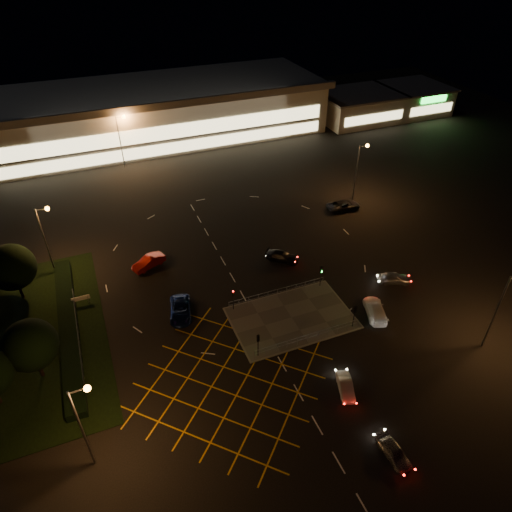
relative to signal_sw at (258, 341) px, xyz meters
name	(u,v)px	position (x,y,z in m)	size (l,w,h in m)	color
ground	(270,312)	(4.00, 5.99, -2.37)	(180.00, 180.00, 0.00)	black
pedestrian_island	(292,318)	(6.00, 3.99, -2.31)	(14.00, 9.00, 0.12)	#4C4944
grass_verge	(23,341)	(-24.00, 11.99, -2.33)	(18.00, 30.00, 0.08)	black
hedge	(68,327)	(-19.00, 11.99, -1.87)	(2.00, 26.00, 1.00)	black
supermarket	(157,111)	(4.00, 67.95, 2.95)	(72.00, 26.50, 10.50)	beige
retail_unit_a	(358,106)	(50.00, 59.97, 0.85)	(18.80, 14.80, 6.35)	beige
retail_unit_b	(413,98)	(66.00, 59.95, 0.85)	(14.80, 14.80, 6.35)	beige
streetlight_sw	(83,417)	(-17.56, -6.01, 4.20)	(1.78, 0.56, 10.03)	slate
streetlight_se	(503,301)	(24.44, -8.01, 4.20)	(1.78, 0.56, 10.03)	slate
streetlight_nw	(46,232)	(-19.56, 23.99, 4.20)	(1.78, 0.56, 10.03)	slate
streetlight_ne	(359,165)	(28.44, 25.99, 4.20)	(1.78, 0.56, 10.03)	slate
streetlight_far_left	(121,134)	(-5.56, 53.99, 4.20)	(1.78, 0.56, 10.03)	slate
streetlight_far_right	(308,105)	(34.44, 55.99, 4.20)	(1.78, 0.56, 10.03)	slate
signal_sw	(258,341)	(0.00, 0.00, 0.00)	(0.28, 0.30, 3.15)	black
signal_se	(355,312)	(12.00, 0.00, 0.00)	(0.28, 0.30, 3.15)	black
signal_nw	(233,295)	(0.00, 7.99, 0.00)	(0.28, 0.30, 3.15)	black
signal_ne	(321,272)	(12.00, 7.99, 0.00)	(0.28, 0.30, 3.15)	black
tree_c	(11,267)	(-24.00, 19.99, 2.59)	(5.76, 5.76, 7.84)	black
tree_e	(30,345)	(-22.00, 5.99, 2.28)	(5.40, 5.40, 7.35)	black
car_near_silver	(394,451)	(6.82, -15.24, -1.71)	(1.55, 3.86, 1.32)	#ADAFB4
car_queue_white	(346,386)	(6.52, -7.52, -1.75)	(1.31, 3.76, 1.24)	#BABABA
car_left_blue	(180,310)	(-6.22, 9.62, -1.62)	(2.49, 5.40, 1.50)	#0C1849
car_far_dkgrey	(282,256)	(9.75, 15.06, -1.70)	(1.88, 4.62, 1.34)	black
car_right_silver	(394,278)	(21.43, 5.09, -1.64)	(1.71, 4.25, 1.45)	silver
car_circ_red	(149,262)	(-7.88, 20.58, -1.59)	(1.64, 4.72, 1.55)	maroon
car_east_grey	(344,205)	(25.08, 24.05, -1.60)	(2.54, 5.51, 1.53)	black
car_approach_white	(375,310)	(15.65, 0.84, -1.61)	(2.12, 5.22, 1.51)	silver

